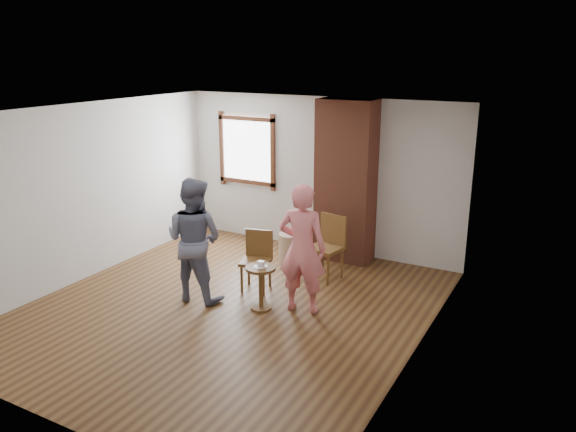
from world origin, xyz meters
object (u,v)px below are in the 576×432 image
object	(u,v)px
dining_chair_left	(257,257)
stoneware_crock	(290,248)
side_table	(261,281)
dining_chair_right	(329,243)
person_pink	(302,249)
man	(194,240)

from	to	relation	value
dining_chair_left	stoneware_crock	bearing A→B (deg)	80.42
side_table	stoneware_crock	bearing A→B (deg)	106.07
stoneware_crock	side_table	size ratio (longest dim) A/B	0.78
stoneware_crock	dining_chair_left	distance (m)	1.19
dining_chair_left	dining_chair_right	world-z (taller)	dining_chair_right
person_pink	dining_chair_right	bearing A→B (deg)	-92.97
man	side_table	bearing A→B (deg)	-176.20
dining_chair_right	man	bearing A→B (deg)	-118.53
dining_chair_right	man	world-z (taller)	man
dining_chair_left	side_table	world-z (taller)	dining_chair_left
dining_chair_left	dining_chair_right	size ratio (longest dim) A/B	0.89
stoneware_crock	man	world-z (taller)	man
dining_chair_right	dining_chair_left	bearing A→B (deg)	-119.26
man	person_pink	distance (m)	1.50
stoneware_crock	person_pink	world-z (taller)	person_pink
side_table	person_pink	bearing A→B (deg)	25.28
dining_chair_right	side_table	world-z (taller)	dining_chair_right
dining_chair_right	side_table	size ratio (longest dim) A/B	1.60
stoneware_crock	dining_chair_right	world-z (taller)	dining_chair_right
side_table	man	distance (m)	1.07
stoneware_crock	side_table	world-z (taller)	side_table
person_pink	stoneware_crock	bearing A→B (deg)	-67.42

